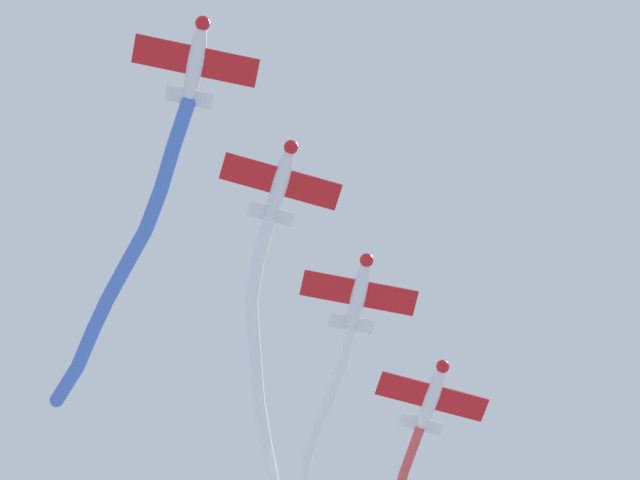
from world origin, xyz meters
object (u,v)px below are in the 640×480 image
(airplane_lead, at_px, (196,61))
(airplane_left_wing, at_px, (281,181))
(airplane_right_wing, at_px, (359,293))
(airplane_slot, at_px, (432,396))

(airplane_lead, height_order, airplane_left_wing, airplane_left_wing)
(airplane_right_wing, bearing_deg, airplane_slot, 135.47)
(airplane_lead, relative_size, airplane_left_wing, 1.00)
(airplane_slot, bearing_deg, airplane_right_wing, -49.22)
(airplane_right_wing, bearing_deg, airplane_lead, -44.48)
(airplane_right_wing, relative_size, airplane_slot, 1.00)
(airplane_left_wing, height_order, airplane_right_wing, airplane_right_wing)
(airplane_left_wing, bearing_deg, airplane_lead, -49.35)
(airplane_lead, bearing_deg, airplane_right_wing, 135.07)
(airplane_lead, bearing_deg, airplane_left_wing, 135.03)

